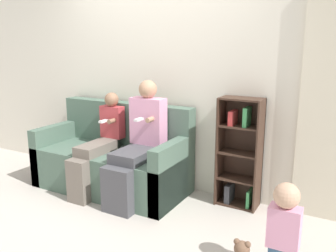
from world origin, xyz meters
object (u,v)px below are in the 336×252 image
at_px(adult_seated, 138,141).
at_px(toddler_standing, 284,228).
at_px(couch, 113,161).
at_px(bookshelf, 240,153).
at_px(child_seated, 98,144).

bearing_deg(adult_seated, toddler_standing, -20.70).
bearing_deg(adult_seated, couch, 164.24).
xyz_separation_m(toddler_standing, bookshelf, (-0.67, 1.05, 0.16)).
relative_size(adult_seated, bookshelf, 1.13).
xyz_separation_m(adult_seated, bookshelf, (0.99, 0.42, -0.11)).
bearing_deg(bookshelf, couch, -168.25).
bearing_deg(child_seated, bookshelf, 17.30).
height_order(couch, child_seated, child_seated).
height_order(child_seated, bookshelf, bookshelf).
xyz_separation_m(couch, adult_seated, (0.44, -0.12, 0.34)).
bearing_deg(bookshelf, child_seated, -162.70).
relative_size(couch, adult_seated, 1.37).
bearing_deg(bookshelf, adult_seated, -156.89).
relative_size(child_seated, bookshelf, 0.98).
bearing_deg(toddler_standing, couch, 160.32).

